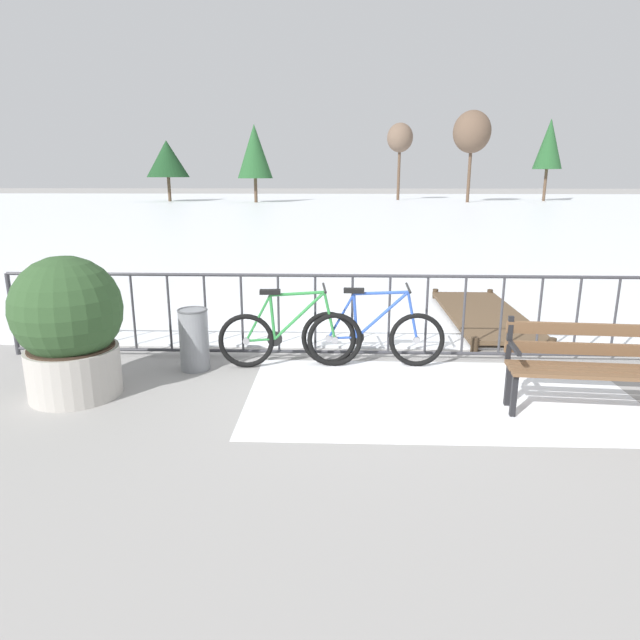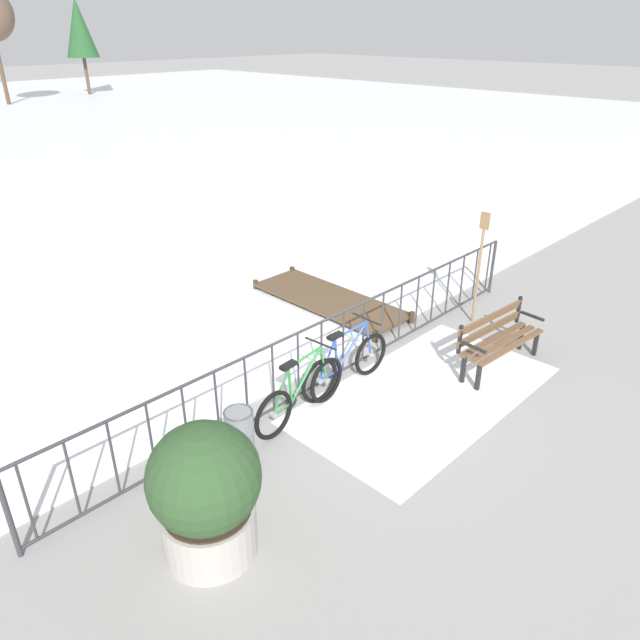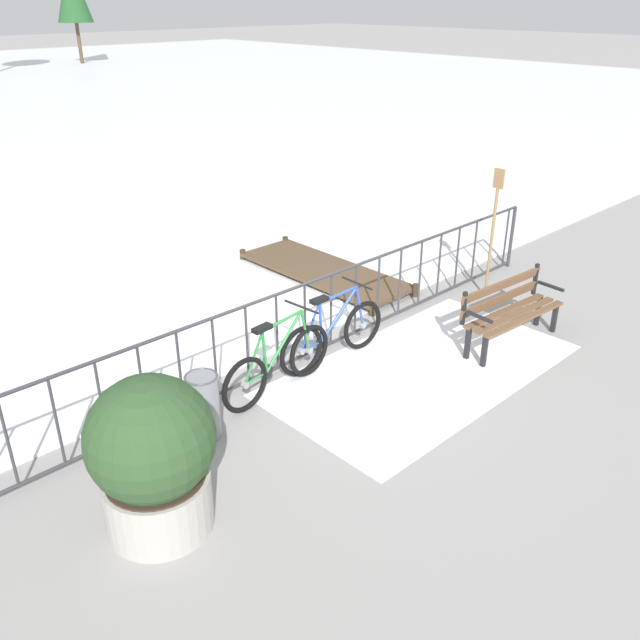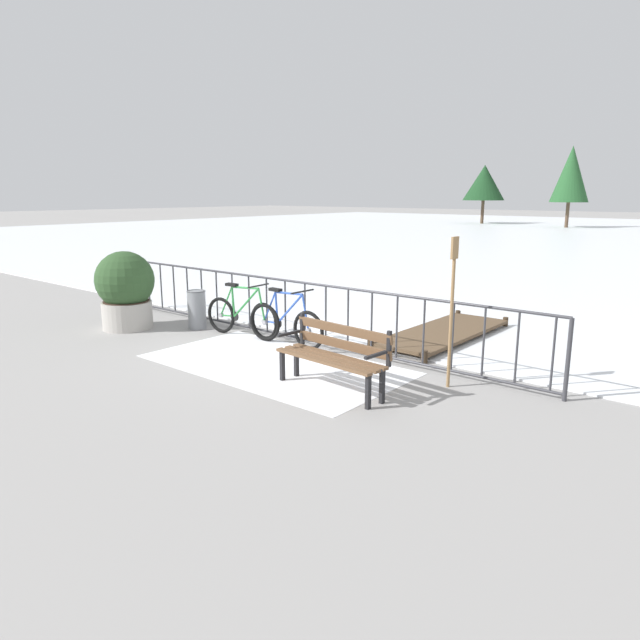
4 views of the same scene
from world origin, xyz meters
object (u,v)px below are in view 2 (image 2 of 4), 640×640
at_px(oar_upright, 480,261).
at_px(park_bench, 498,336).
at_px(bicycle_second, 346,365).
at_px(trash_bin, 240,437).
at_px(bicycle_near_railing, 301,395).
at_px(planter_with_shrub, 206,492).

bearing_deg(oar_upright, park_bench, -136.35).
bearing_deg(bicycle_second, park_bench, -31.10).
xyz_separation_m(bicycle_second, trash_bin, (-2.09, -0.21, 0.00)).
distance_m(bicycle_near_railing, planter_with_shrub, 2.39).
height_order(bicycle_near_railing, trash_bin, bicycle_near_railing).
xyz_separation_m(planter_with_shrub, oar_upright, (6.27, 0.85, 0.39)).
relative_size(planter_with_shrub, oar_upright, 0.74).
xyz_separation_m(bicycle_near_railing, park_bench, (3.01, -1.15, 0.14)).
distance_m(park_bench, planter_with_shrub, 5.19).
bearing_deg(trash_bin, oar_upright, 0.21).
bearing_deg(park_bench, bicycle_near_railing, 159.19).
relative_size(bicycle_near_railing, park_bench, 1.05).
height_order(bicycle_near_railing, bicycle_second, same).
xyz_separation_m(bicycle_second, park_bench, (2.04, -1.23, 0.14)).
xyz_separation_m(bicycle_second, planter_with_shrub, (-3.14, -1.03, 0.38)).
height_order(planter_with_shrub, oar_upright, oar_upright).
distance_m(bicycle_near_railing, trash_bin, 1.13).
bearing_deg(oar_upright, bicycle_near_railing, 178.56).
bearing_deg(park_bench, trash_bin, 166.11).
distance_m(bicycle_second, trash_bin, 2.10).
bearing_deg(oar_upright, trash_bin, -179.79).
height_order(bicycle_near_railing, planter_with_shrub, planter_with_shrub).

